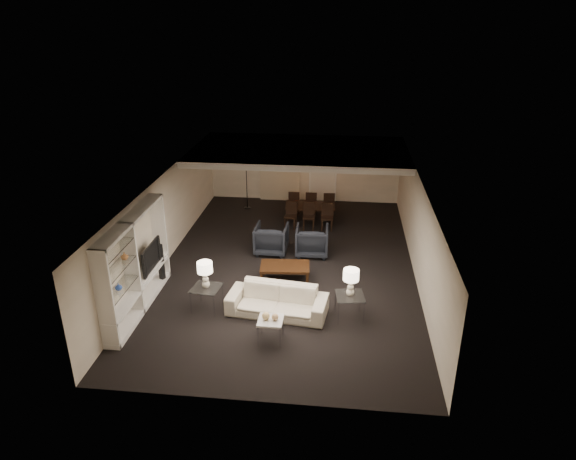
% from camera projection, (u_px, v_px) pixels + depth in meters
% --- Properties ---
extents(floor, '(11.00, 11.00, 0.00)m').
position_uv_depth(floor, '(288.00, 266.00, 14.52)').
color(floor, black).
rests_on(floor, ground).
extents(ceiling, '(7.00, 11.00, 0.02)m').
position_uv_depth(ceiling, '(288.00, 181.00, 13.53)').
color(ceiling, silver).
rests_on(ceiling, ground).
extents(wall_back, '(7.00, 0.02, 2.50)m').
position_uv_depth(wall_back, '(304.00, 168.00, 19.04)').
color(wall_back, beige).
rests_on(wall_back, ground).
extents(wall_front, '(7.00, 0.02, 2.50)m').
position_uv_depth(wall_front, '(254.00, 345.00, 9.00)').
color(wall_front, beige).
rests_on(wall_front, ground).
extents(wall_left, '(0.02, 11.00, 2.50)m').
position_uv_depth(wall_left, '(164.00, 220.00, 14.37)').
color(wall_left, beige).
rests_on(wall_left, ground).
extents(wall_right, '(0.02, 11.00, 2.50)m').
position_uv_depth(wall_right, '(418.00, 231.00, 13.67)').
color(wall_right, beige).
rests_on(wall_right, ground).
extents(ceiling_soffit, '(7.00, 4.00, 0.20)m').
position_uv_depth(ceiling_soffit, '(300.00, 151.00, 16.76)').
color(ceiling_soffit, silver).
rests_on(ceiling_soffit, ceiling).
extents(curtains, '(1.50, 0.12, 2.40)m').
position_uv_depth(curtains, '(280.00, 169.00, 19.08)').
color(curtains, beige).
rests_on(curtains, wall_back).
extents(door, '(0.90, 0.05, 2.10)m').
position_uv_depth(door, '(323.00, 174.00, 19.02)').
color(door, silver).
rests_on(door, wall_back).
extents(painting, '(0.95, 0.04, 0.65)m').
position_uv_depth(painting, '(362.00, 162.00, 18.67)').
color(painting, '#142D38').
rests_on(painting, wall_back).
extents(media_unit, '(0.38, 3.40, 2.35)m').
position_uv_depth(media_unit, '(136.00, 265.00, 12.01)').
color(media_unit, white).
rests_on(media_unit, wall_left).
extents(pendant_light, '(0.52, 0.52, 0.24)m').
position_uv_depth(pendant_light, '(309.00, 166.00, 16.92)').
color(pendant_light, '#D8591E').
rests_on(pendant_light, ceiling_soffit).
extents(sofa, '(2.44, 1.21, 0.69)m').
position_uv_depth(sofa, '(277.00, 301.00, 12.11)').
color(sofa, beige).
rests_on(sofa, floor).
extents(coffee_table, '(1.34, 0.85, 0.46)m').
position_uv_depth(coffee_table, '(285.00, 273.00, 13.62)').
color(coffee_table, black).
rests_on(coffee_table, floor).
extents(armchair_left, '(0.96, 0.99, 0.87)m').
position_uv_depth(armchair_left, '(271.00, 239.00, 15.15)').
color(armchair_left, black).
rests_on(armchair_left, floor).
extents(armchair_right, '(0.96, 0.99, 0.87)m').
position_uv_depth(armchair_right, '(312.00, 241.00, 15.03)').
color(armchair_right, black).
rests_on(armchair_right, floor).
extents(side_table_left, '(0.72, 0.72, 0.60)m').
position_uv_depth(side_table_left, '(207.00, 298.00, 12.30)').
color(side_table_left, silver).
rests_on(side_table_left, floor).
extents(side_table_right, '(0.73, 0.73, 0.60)m').
position_uv_depth(side_table_right, '(349.00, 307.00, 11.96)').
color(side_table_right, white).
rests_on(side_table_right, floor).
extents(table_lamp_left, '(0.39, 0.39, 0.67)m').
position_uv_depth(table_lamp_left, '(205.00, 275.00, 12.05)').
color(table_lamp_left, beige).
rests_on(table_lamp_left, side_table_left).
extents(table_lamp_right, '(0.39, 0.39, 0.67)m').
position_uv_depth(table_lamp_right, '(351.00, 283.00, 11.71)').
color(table_lamp_right, '#EEE2C9').
rests_on(table_lamp_right, side_table_right).
extents(marble_table, '(0.54, 0.54, 0.54)m').
position_uv_depth(marble_table, '(271.00, 330.00, 11.14)').
color(marble_table, silver).
rests_on(marble_table, floor).
extents(gold_gourd_a, '(0.17, 0.17, 0.17)m').
position_uv_depth(gold_gourd_a, '(266.00, 316.00, 11.01)').
color(gold_gourd_a, '#F0CB7F').
rests_on(gold_gourd_a, marble_table).
extents(gold_gourd_b, '(0.15, 0.15, 0.15)m').
position_uv_depth(gold_gourd_b, '(275.00, 317.00, 10.99)').
color(gold_gourd_b, tan).
rests_on(gold_gourd_b, marble_table).
extents(television, '(1.14, 0.15, 0.65)m').
position_uv_depth(television, '(147.00, 257.00, 12.62)').
color(television, black).
rests_on(television, media_unit).
extents(vase_blue, '(0.16, 0.16, 0.16)m').
position_uv_depth(vase_blue, '(118.00, 287.00, 11.12)').
color(vase_blue, '#294CB2').
rests_on(vase_blue, media_unit).
extents(vase_amber, '(0.17, 0.17, 0.17)m').
position_uv_depth(vase_amber, '(124.00, 256.00, 11.36)').
color(vase_amber, '#B7743D').
rests_on(vase_amber, media_unit).
extents(floor_speaker, '(0.16, 0.16, 1.11)m').
position_uv_depth(floor_speaker, '(161.00, 264.00, 13.42)').
color(floor_speaker, black).
rests_on(floor_speaker, floor).
extents(dining_table, '(1.71, 1.02, 0.59)m').
position_uv_depth(dining_table, '(310.00, 213.00, 17.43)').
color(dining_table, black).
rests_on(dining_table, floor).
extents(chair_nl, '(0.44, 0.44, 0.87)m').
position_uv_depth(chair_nl, '(291.00, 216.00, 16.84)').
color(chair_nl, black).
rests_on(chair_nl, floor).
extents(chair_nm, '(0.42, 0.42, 0.87)m').
position_uv_depth(chair_nm, '(309.00, 216.00, 16.78)').
color(chair_nm, black).
rests_on(chair_nm, floor).
extents(chair_nr, '(0.40, 0.40, 0.87)m').
position_uv_depth(chair_nr, '(327.00, 217.00, 16.72)').
color(chair_nr, black).
rests_on(chair_nr, floor).
extents(chair_fl, '(0.41, 0.41, 0.87)m').
position_uv_depth(chair_fl, '(294.00, 202.00, 18.03)').
color(chair_fl, black).
rests_on(chair_fl, floor).
extents(chair_fm, '(0.40, 0.40, 0.87)m').
position_uv_depth(chair_fm, '(311.00, 203.00, 17.97)').
color(chair_fm, black).
rests_on(chair_fm, floor).
extents(chair_fr, '(0.45, 0.45, 0.87)m').
position_uv_depth(chair_fr, '(329.00, 203.00, 17.91)').
color(chair_fr, black).
rests_on(chair_fr, floor).
extents(floor_lamp, '(0.30, 0.30, 1.73)m').
position_uv_depth(floor_lamp, '(247.00, 185.00, 18.38)').
color(floor_lamp, black).
rests_on(floor_lamp, floor).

